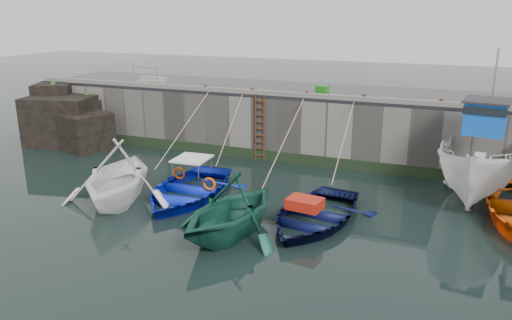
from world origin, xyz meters
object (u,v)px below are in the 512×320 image
at_px(bollard_d, 364,98).
at_px(bollard_e, 441,102).
at_px(ladder, 260,128).
at_px(boat_near_blacktrim, 231,235).
at_px(boat_far_white, 481,163).
at_px(bollard_b, 252,91).
at_px(boat_near_white, 119,201).
at_px(fish_crate, 322,89).
at_px(boat_near_blue, 188,196).
at_px(boat_near_navy, 314,221).
at_px(bollard_c, 307,94).
at_px(bollard_a, 206,88).

distance_m(bollard_d, bollard_e, 3.20).
relative_size(ladder, boat_near_blacktrim, 0.70).
bearing_deg(bollard_e, boat_far_white, -37.51).
relative_size(boat_far_white, bollard_b, 27.95).
height_order(boat_near_white, bollard_e, bollard_e).
height_order(fish_crate, bollard_b, fish_crate).
bearing_deg(boat_near_blacktrim, bollard_d, 84.34).
bearing_deg(bollard_b, boat_near_blue, -92.65).
bearing_deg(boat_near_navy, fish_crate, 110.86).
relative_size(bollard_b, bollard_c, 1.00).
bearing_deg(bollard_c, ladder, -171.33).
height_order(boat_near_blue, boat_near_navy, boat_near_blue).
bearing_deg(bollard_c, bollard_d, 0.00).
distance_m(boat_near_white, bollard_e, 13.64).
xyz_separation_m(boat_near_navy, fish_crate, (-1.96, 8.15, 3.32)).
bearing_deg(bollard_e, fish_crate, 163.40).
bearing_deg(boat_near_navy, boat_far_white, 51.85).
bearing_deg(bollard_c, boat_near_blacktrim, -89.74).
relative_size(ladder, bollard_a, 11.43).
distance_m(boat_near_blacktrim, bollard_b, 9.54).
xyz_separation_m(boat_near_navy, bollard_b, (-4.94, 6.50, 3.30)).
height_order(boat_near_white, bollard_c, bollard_c).
relative_size(boat_near_blacktrim, bollard_b, 16.26).
bearing_deg(boat_far_white, boat_near_white, -146.88).
relative_size(boat_near_navy, bollard_d, 18.44).
height_order(boat_far_white, bollard_a, boat_far_white).
xyz_separation_m(fish_crate, bollard_e, (5.52, -1.65, -0.02)).
xyz_separation_m(bollard_a, bollard_b, (2.50, 0.00, 0.00)).
xyz_separation_m(boat_near_blue, boat_far_white, (10.49, 4.70, 1.22)).
height_order(boat_near_blue, bollard_d, bollard_d).
height_order(boat_near_white, fish_crate, fish_crate).
height_order(boat_near_blue, bollard_b, bollard_b).
bearing_deg(bollard_b, bollard_d, 0.00).
distance_m(boat_far_white, bollard_d, 5.50).
bearing_deg(bollard_a, boat_near_white, -89.83).
bearing_deg(boat_far_white, boat_near_blacktrim, -128.51).
xyz_separation_m(ladder, bollard_b, (-0.50, 0.34, 1.71)).
bearing_deg(bollard_c, bollard_e, 0.00).
bearing_deg(boat_far_white, bollard_c, 177.60).
distance_m(boat_near_navy, bollard_e, 8.12).
height_order(ladder, boat_near_navy, ladder).
xyz_separation_m(boat_near_navy, bollard_d, (0.36, 6.50, 3.30)).
distance_m(boat_near_white, boat_near_blacktrim, 5.34).
height_order(boat_near_blacktrim, bollard_a, bollard_a).
height_order(boat_near_blue, boat_near_blacktrim, boat_near_blacktrim).
xyz_separation_m(boat_near_blacktrim, bollard_c, (-0.04, 8.53, 3.30)).
bearing_deg(boat_near_blue, boat_near_navy, -8.40).
bearing_deg(boat_near_white, ladder, 47.66).
bearing_deg(fish_crate, boat_near_blue, -100.82).
xyz_separation_m(boat_near_blacktrim, bollard_b, (-2.74, 8.53, 3.30)).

